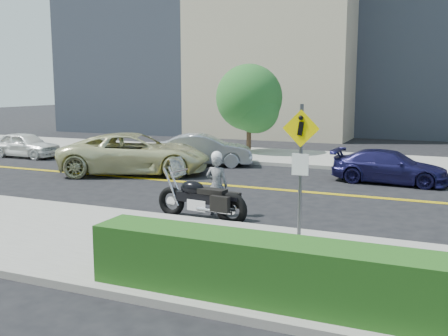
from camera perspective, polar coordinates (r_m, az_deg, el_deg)
name	(u,v)px	position (r m, az deg, el deg)	size (l,w,h in m)	color
ground_plane	(231,186)	(18.57, 0.81, -1.96)	(120.00, 120.00, 0.00)	black
sidewalk_near	(102,241)	(12.18, -13.10, -7.72)	(60.00, 5.00, 0.15)	#9E9B91
sidewalk_far	(291,157)	(25.55, 7.34, 1.16)	(60.00, 5.00, 0.15)	#9E9B91
hedge	(363,284)	(8.11, 14.94, -12.10)	(9.00, 0.90, 1.00)	#235619
pedestrian_sign	(300,162)	(10.99, 8.32, 0.70)	(0.78, 0.08, 3.00)	#4C4C51
motorcyclist	(217,184)	(14.23, -0.80, -1.70)	(0.63, 0.44, 1.78)	silver
motorcycle	(201,189)	(13.87, -2.49, -2.33)	(2.64, 0.80, 1.61)	black
suv	(135,154)	(21.25, -9.62, 1.56)	(2.73, 5.92, 1.65)	beige
parked_car_white	(25,145)	(27.65, -20.83, 2.38)	(1.47, 3.65, 1.24)	white
parked_car_silver	(204,150)	(23.09, -2.20, 1.96)	(1.48, 4.25, 1.40)	#9C9FA4
parked_car_blue	(390,167)	(19.93, 17.60, 0.12)	(1.68, 4.12, 1.20)	#1B194C
tree_far_a	(249,98)	(26.70, 2.74, 7.66)	(3.36, 3.36, 4.60)	#382619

